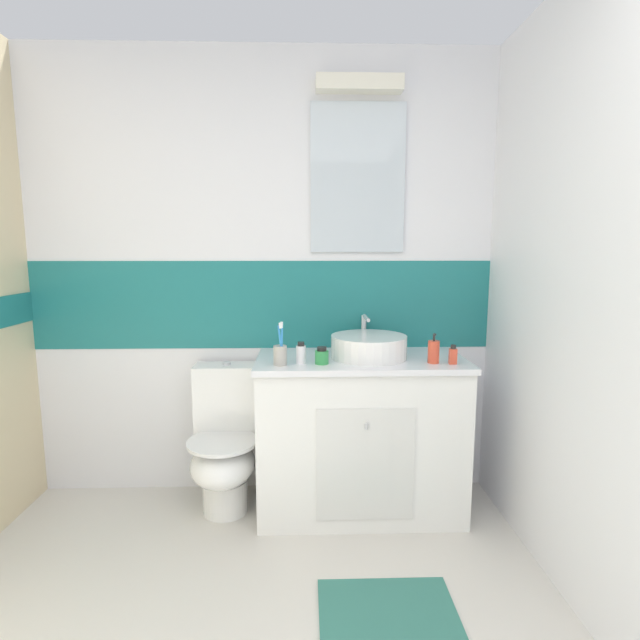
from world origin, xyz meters
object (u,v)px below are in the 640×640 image
object	(u,v)px
toilet	(225,444)
toothbrush_cup	(280,354)
sink_basin	(369,346)
soap_dispenser	(434,352)
lotion_bottle_short	(301,354)
hair_gel_jar	(322,356)
perfume_flask_small	(453,355)

from	to	relation	value
toilet	toothbrush_cup	xyz separation A→B (m)	(0.32, -0.18, 0.54)
sink_basin	soap_dispenser	bearing A→B (deg)	-23.44
soap_dispenser	lotion_bottle_short	world-z (taller)	soap_dispenser
toothbrush_cup	soap_dispenser	size ratio (longest dim) A/B	1.42
toothbrush_cup	soap_dispenser	distance (m)	0.77
sink_basin	soap_dispenser	size ratio (longest dim) A/B	2.87
sink_basin	hair_gel_jar	bearing A→B (deg)	-151.18
soap_dispenser	lotion_bottle_short	size ratio (longest dim) A/B	1.40
toothbrush_cup	perfume_flask_small	world-z (taller)	toothbrush_cup
toothbrush_cup	lotion_bottle_short	bearing A→B (deg)	16.81
soap_dispenser	perfume_flask_small	xyz separation A→B (m)	(0.09, -0.03, -0.01)
sink_basin	toilet	xyz separation A→B (m)	(-0.77, 0.02, -0.55)
sink_basin	lotion_bottle_short	size ratio (longest dim) A/B	4.01
perfume_flask_small	lotion_bottle_short	size ratio (longest dim) A/B	0.89
soap_dispenser	toilet	bearing A→B (deg)	171.80
soap_dispenser	perfume_flask_small	bearing A→B (deg)	-16.19
sink_basin	soap_dispenser	distance (m)	0.34
toothbrush_cup	perfume_flask_small	bearing A→B (deg)	-0.08
toilet	lotion_bottle_short	distance (m)	0.69
toilet	soap_dispenser	xyz separation A→B (m)	(1.08, -0.16, 0.54)
toilet	hair_gel_jar	bearing A→B (deg)	-17.15
soap_dispenser	sink_basin	bearing A→B (deg)	156.56
perfume_flask_small	hair_gel_jar	bearing A→B (deg)	178.11
perfume_flask_small	hair_gel_jar	xyz separation A→B (m)	(-0.65, 0.02, -0.01)
toilet	lotion_bottle_short	bearing A→B (deg)	-19.80
sink_basin	toothbrush_cup	bearing A→B (deg)	-160.82
toothbrush_cup	perfume_flask_small	xyz separation A→B (m)	(0.86, -0.00, -0.01)
sink_basin	toothbrush_cup	distance (m)	0.48
sink_basin	hair_gel_jar	distance (m)	0.29
sink_basin	hair_gel_jar	xyz separation A→B (m)	(-0.25, -0.14, -0.02)
toothbrush_cup	soap_dispenser	xyz separation A→B (m)	(0.77, 0.03, -0.00)
sink_basin	perfume_flask_small	bearing A→B (deg)	-21.85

